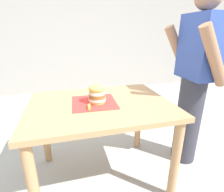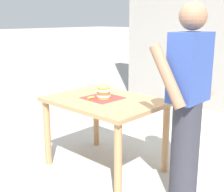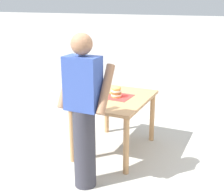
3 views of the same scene
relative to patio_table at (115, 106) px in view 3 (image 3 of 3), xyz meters
The scene contains 6 objects.
ground_plane 0.64m from the patio_table, ahead, with size 80.00×80.00×0.00m, color #ADAAA3.
patio_table is the anchor object (origin of this frame).
serving_paper 0.13m from the patio_table, 111.00° to the right, with size 0.35×0.35×0.00m, color red.
sandwich 0.20m from the patio_table, 103.20° to the right, with size 0.14×0.14×0.19m.
pickle_spear 0.20m from the patio_table, 46.98° to the right, with size 0.02×0.02×0.07m, color #8EA83D.
diner_across_table 0.95m from the patio_table, 92.54° to the left, with size 0.55×0.35×1.69m.
Camera 3 is at (-1.57, 3.60, 1.99)m, focal length 50.00 mm.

